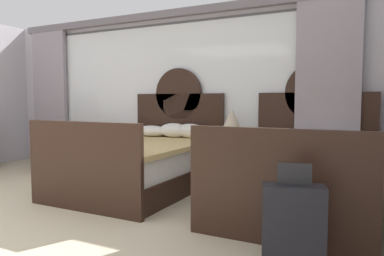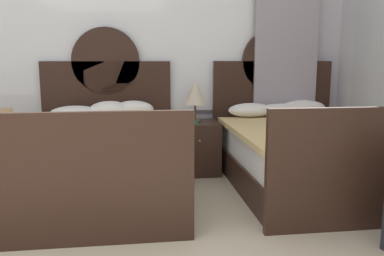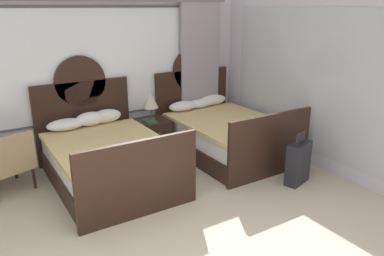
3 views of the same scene
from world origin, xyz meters
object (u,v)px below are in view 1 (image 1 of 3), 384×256
nightstand_between_beds (231,165)px  suitcase_on_floor (293,227)px  armchair_by_window_centre (56,144)px  bed_near_window (143,162)px  bed_near_mirror (301,176)px  book_on_nightstand (222,143)px  armchair_by_window_left (93,147)px  table_lamp_on_nightstand (232,119)px

nightstand_between_beds → suitcase_on_floor: size_ratio=0.80×
armchair_by_window_centre → bed_near_window: bearing=-11.3°
bed_near_mirror → book_on_nightstand: bed_near_mirror is taller
armchair_by_window_centre → armchair_by_window_left: bearing=0.3°
bed_near_window → nightstand_between_beds: 1.25m
bed_near_mirror → armchair_by_window_left: size_ratio=2.63×
bed_near_window → book_on_nightstand: bearing=29.1°
bed_near_window → nightstand_between_beds: size_ratio=3.63×
nightstand_between_beds → book_on_nightstand: bearing=-132.4°
armchair_by_window_centre → bed_near_mirror: bearing=-5.7°
book_on_nightstand → armchair_by_window_left: size_ratio=0.30×
bed_near_mirror → armchair_by_window_left: bed_near_mirror is taller
nightstand_between_beds → armchair_by_window_centre: (-3.18, -0.22, 0.15)m
bed_near_window → book_on_nightstand: 1.14m
table_lamp_on_nightstand → suitcase_on_floor: table_lamp_on_nightstand is taller
table_lamp_on_nightstand → book_on_nightstand: 0.36m
bed_near_mirror → armchair_by_window_centre: size_ratio=2.63×
book_on_nightstand → suitcase_on_floor: bearing=-56.5°
nightstand_between_beds → table_lamp_on_nightstand: table_lamp_on_nightstand is taller
nightstand_between_beds → book_on_nightstand: book_on_nightstand is taller
bed_near_mirror → book_on_nightstand: size_ratio=8.68×
armchair_by_window_left → table_lamp_on_nightstand: bearing=6.0°
nightstand_between_beds → table_lamp_on_nightstand: bearing=109.5°
nightstand_between_beds → armchair_by_window_centre: armchair_by_window_centre is taller
bed_near_window → table_lamp_on_nightstand: 1.38m
bed_near_mirror → nightstand_between_beds: size_ratio=3.63×
bed_near_window → armchair_by_window_centre: 2.16m
book_on_nightstand → armchair_by_window_left: 2.27m
bed_near_window → armchair_by_window_left: (-1.29, 0.43, 0.08)m
book_on_nightstand → nightstand_between_beds: bearing=47.6°
armchair_by_window_left → book_on_nightstand: bearing=2.9°
bed_near_window → armchair_by_window_left: bearing=161.7°
bed_near_window → bed_near_mirror: (2.13, -0.00, -0.00)m
bed_near_mirror → nightstand_between_beds: bed_near_mirror is taller
suitcase_on_floor → bed_near_mirror: bearing=97.8°
table_lamp_on_nightstand → nightstand_between_beds: bearing=-70.5°
bed_near_window → suitcase_on_floor: (2.34, -1.53, -0.06)m
bed_near_mirror → nightstand_between_beds: (-1.07, 0.65, -0.07)m
nightstand_between_beds → armchair_by_window_left: size_ratio=0.72×
suitcase_on_floor → armchair_by_window_centre: bearing=156.3°
bed_near_window → armchair_by_window_centre: (-2.12, 0.42, 0.08)m
table_lamp_on_nightstand → armchair_by_window_left: bearing=-174.0°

